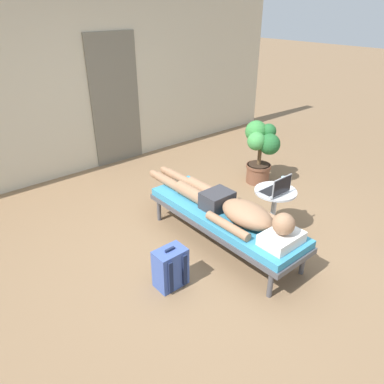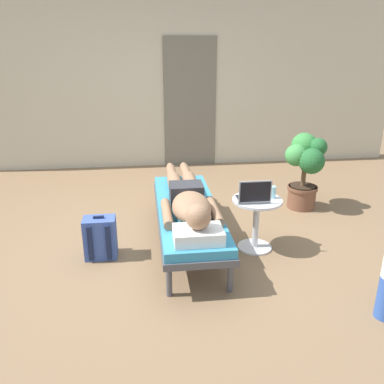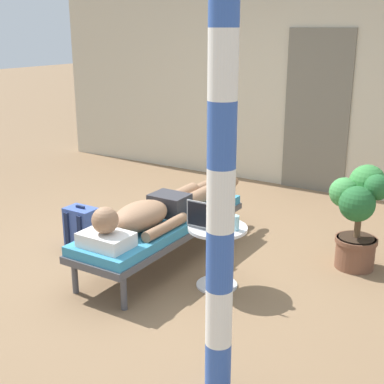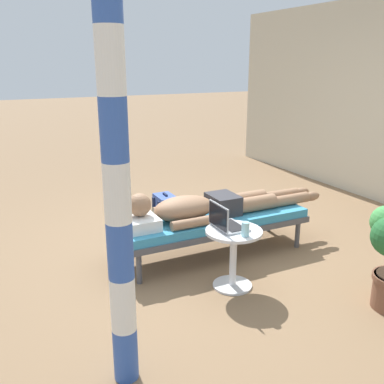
# 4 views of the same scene
# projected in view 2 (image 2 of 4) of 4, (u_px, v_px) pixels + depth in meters

# --- Properties ---
(ground_plane) EXTENTS (40.00, 40.00, 0.00)m
(ground_plane) POSITION_uv_depth(u_px,v_px,m) (180.00, 241.00, 4.17)
(ground_plane) COLOR #846647
(house_wall_back) EXTENTS (7.60, 0.20, 2.70)m
(house_wall_back) POSITION_uv_depth(u_px,v_px,m) (166.00, 82.00, 6.40)
(house_wall_back) COLOR beige
(house_wall_back) RESTS_ON ground
(house_door_panel) EXTENTS (0.84, 0.03, 2.04)m
(house_door_panel) POSITION_uv_depth(u_px,v_px,m) (190.00, 103.00, 6.46)
(house_door_panel) COLOR #6D6759
(house_door_panel) RESTS_ON ground
(lounge_chair) EXTENTS (0.60, 1.94, 0.42)m
(lounge_chair) POSITION_uv_depth(u_px,v_px,m) (188.00, 213.00, 3.98)
(lounge_chair) COLOR #4C4C51
(lounge_chair) RESTS_ON ground
(person_reclining) EXTENTS (0.53, 2.17, 0.32)m
(person_reclining) POSITION_uv_depth(u_px,v_px,m) (188.00, 200.00, 3.85)
(person_reclining) COLOR white
(person_reclining) RESTS_ON lounge_chair
(side_table) EXTENTS (0.48, 0.48, 0.52)m
(side_table) POSITION_uv_depth(u_px,v_px,m) (256.00, 215.00, 3.90)
(side_table) COLOR silver
(side_table) RESTS_ON ground
(laptop) EXTENTS (0.31, 0.24, 0.23)m
(laptop) POSITION_uv_depth(u_px,v_px,m) (253.00, 196.00, 3.77)
(laptop) COLOR #A5A8AD
(laptop) RESTS_ON side_table
(drink_glass) EXTENTS (0.06, 0.06, 0.12)m
(drink_glass) POSITION_uv_depth(u_px,v_px,m) (273.00, 192.00, 3.85)
(drink_glass) COLOR #99D8E5
(drink_glass) RESTS_ON side_table
(backpack) EXTENTS (0.30, 0.26, 0.42)m
(backpack) POSITION_uv_depth(u_px,v_px,m) (100.00, 238.00, 3.80)
(backpack) COLOR #3F59A5
(backpack) RESTS_ON ground
(potted_plant) EXTENTS (0.51, 0.57, 0.92)m
(potted_plant) POSITION_uv_depth(u_px,v_px,m) (305.00, 166.00, 4.83)
(potted_plant) COLOR brown
(potted_plant) RESTS_ON ground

